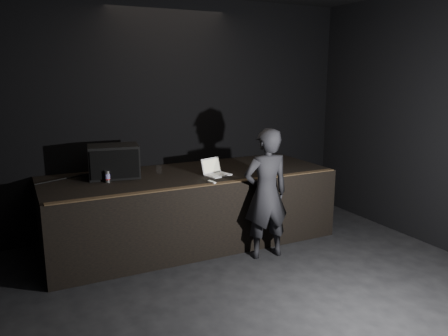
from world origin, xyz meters
name	(u,v)px	position (x,y,z in m)	size (l,w,h in m)	color
room_walls	(312,119)	(0.00, 0.00, 2.02)	(6.10, 7.10, 3.52)	black
stage_riser	(190,207)	(0.00, 2.73, 0.50)	(4.00, 1.50, 1.00)	black
riser_lip	(210,184)	(0.00, 2.02, 1.01)	(3.92, 0.10, 0.01)	brown
stage_monitor	(114,161)	(-0.99, 2.97, 1.22)	(0.72, 0.58, 0.44)	black
cable	(69,177)	(-1.55, 3.17, 1.01)	(0.02, 0.02, 0.99)	black
laptop	(215,171)	(0.29, 2.48, 1.06)	(0.40, 0.38, 0.23)	silver
beer_can	(108,177)	(-1.14, 2.71, 1.08)	(0.06, 0.06, 0.15)	silver
plastic_cup	(159,170)	(-0.38, 2.90, 1.06)	(0.09, 0.09, 0.11)	white
wii_remote	(212,182)	(0.05, 2.08, 1.01)	(0.03, 0.15, 0.03)	silver
person	(266,194)	(0.69, 1.78, 0.86)	(0.62, 0.41, 1.71)	black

